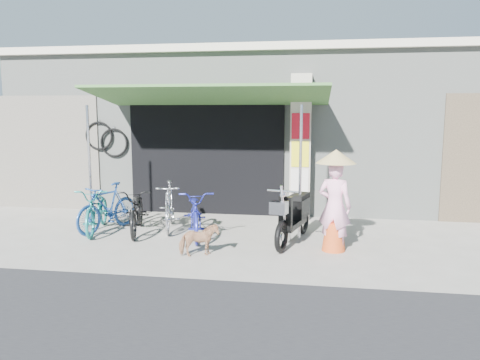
% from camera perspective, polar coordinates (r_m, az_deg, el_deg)
% --- Properties ---
extents(ground, '(80.00, 80.00, 0.00)m').
position_cam_1_polar(ground, '(7.78, 0.31, -8.41)').
color(ground, gray).
rests_on(ground, ground).
extents(bicycle_shop, '(12.30, 5.30, 3.66)m').
position_cam_1_polar(bicycle_shop, '(12.51, 3.83, 6.46)').
color(bicycle_shop, gray).
rests_on(bicycle_shop, ground).
extents(shop_pillar, '(0.42, 0.44, 3.00)m').
position_cam_1_polar(shop_pillar, '(9.84, 7.39, 3.94)').
color(shop_pillar, '#BCB2A1').
rests_on(shop_pillar, ground).
extents(awning, '(4.60, 1.88, 2.72)m').
position_cam_1_polar(awning, '(9.22, -3.78, 10.02)').
color(awning, '#35612B').
rests_on(awning, ground).
extents(neighbour_left, '(2.60, 0.06, 2.60)m').
position_cam_1_polar(neighbour_left, '(11.72, -22.58, 3.09)').
color(neighbour_left, '#6B665B').
rests_on(neighbour_left, ground).
extents(bike_teal, '(0.92, 1.71, 0.85)m').
position_cam_1_polar(bike_teal, '(9.18, -17.00, -3.43)').
color(bike_teal, '#1B7D7A').
rests_on(bike_teal, ground).
extents(bike_blue, '(0.94, 1.55, 0.90)m').
position_cam_1_polar(bike_blue, '(9.17, -15.87, -3.23)').
color(bike_blue, navy).
rests_on(bike_blue, ground).
extents(bike_black, '(0.98, 1.73, 0.86)m').
position_cam_1_polar(bike_black, '(8.88, -12.41, -3.62)').
color(bike_black, black).
rests_on(bike_black, ground).
extents(bike_silver, '(0.78, 1.59, 0.92)m').
position_cam_1_polar(bike_silver, '(9.04, -8.63, -3.12)').
color(bike_silver, silver).
rests_on(bike_silver, ground).
extents(bike_navy, '(1.04, 1.78, 0.89)m').
position_cam_1_polar(bike_navy, '(8.45, -5.40, -3.99)').
color(bike_navy, '#212899').
rests_on(bike_navy, ground).
extents(street_dog, '(0.66, 0.51, 0.51)m').
position_cam_1_polar(street_dog, '(7.37, -5.05, -7.32)').
color(street_dog, tan).
rests_on(street_dog, ground).
extents(moped, '(0.68, 1.76, 1.01)m').
position_cam_1_polar(moped, '(8.12, 6.62, -4.37)').
color(moped, black).
rests_on(moped, ground).
extents(nun, '(0.64, 0.64, 1.65)m').
position_cam_1_polar(nun, '(7.66, 11.48, -2.49)').
color(nun, '#F7A7CA').
rests_on(nun, ground).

